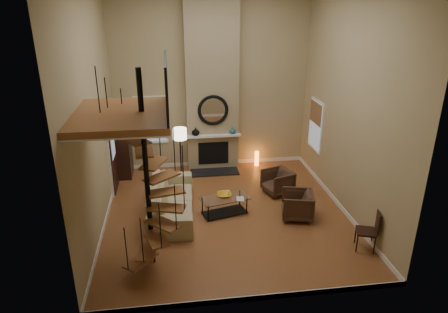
{
  "coord_description": "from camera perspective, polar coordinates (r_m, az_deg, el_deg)",
  "views": [
    {
      "loc": [
        -1.29,
        -8.94,
        5.15
      ],
      "look_at": [
        0.0,
        0.4,
        1.4
      ],
      "focal_mm": 32.24,
      "sensor_mm": 36.0,
      "label": 1
    }
  ],
  "objects": [
    {
      "name": "side_chair",
      "position": [
        9.31,
        20.1,
        -9.56
      ],
      "size": [
        0.53,
        0.51,
        0.92
      ],
      "color": "black",
      "rests_on": "ground"
    },
    {
      "name": "armchair_near",
      "position": [
        11.36,
        7.9,
        -3.5
      ],
      "size": [
        0.93,
        0.91,
        0.67
      ],
      "primitive_type": "imported",
      "rotation": [
        0.0,
        0.0,
        -1.25
      ],
      "color": "#452E1F",
      "rests_on": "ground"
    },
    {
      "name": "bowl",
      "position": [
        10.19,
        0.04,
        -5.48
      ],
      "size": [
        0.39,
        0.39,
        0.1
      ],
      "primitive_type": "imported",
      "color": "gold",
      "rests_on": "coffee_table"
    },
    {
      "name": "spiral_stair",
      "position": [
        7.92,
        -10.7,
        -3.88
      ],
      "size": [
        1.47,
        1.47,
        4.06
      ],
      "color": "black",
      "rests_on": "ground"
    },
    {
      "name": "vase_right",
      "position": [
        12.52,
        1.21,
        3.7
      ],
      "size": [
        0.2,
        0.2,
        0.21
      ],
      "primitive_type": "imported",
      "color": "#1B5860",
      "rests_on": "mantel"
    },
    {
      "name": "left_wall",
      "position": [
        9.41,
        -18.15,
        5.83
      ],
      "size": [
        0.02,
        6.5,
        5.5
      ],
      "primitive_type": "cube",
      "color": "tan",
      "rests_on": "ground"
    },
    {
      "name": "mantel",
      "position": [
        12.45,
        -1.5,
        2.94
      ],
      "size": [
        1.7,
        0.18,
        0.06
      ],
      "primitive_type": "cube",
      "color": "white",
      "rests_on": "chimney_breast"
    },
    {
      "name": "back_wall",
      "position": [
        12.49,
        -1.82,
        10.6
      ],
      "size": [
        6.0,
        0.02,
        5.5
      ],
      "primitive_type": "cube",
      "color": "tan",
      "rests_on": "ground"
    },
    {
      "name": "hearth",
      "position": [
        12.67,
        -1.34,
        -2.21
      ],
      "size": [
        1.5,
        0.6,
        0.04
      ],
      "primitive_type": "cube",
      "color": "black",
      "rests_on": "ground"
    },
    {
      "name": "baseboard_front",
      "position": [
        7.75,
        3.9,
        -19.43
      ],
      "size": [
        6.0,
        0.02,
        0.12
      ],
      "primitive_type": "cube",
      "color": "white",
      "rests_on": "ground"
    },
    {
      "name": "window_right",
      "position": [
        12.26,
        12.89,
        4.43
      ],
      "size": [
        0.06,
        1.02,
        1.52
      ],
      "color": "white",
      "rests_on": "right_wall"
    },
    {
      "name": "entry_door",
      "position": [
        11.62,
        -15.57,
        0.18
      ],
      "size": [
        0.1,
        1.05,
        2.16
      ],
      "color": "white",
      "rests_on": "ground"
    },
    {
      "name": "armchair_far",
      "position": [
        10.2,
        10.76,
        -6.78
      ],
      "size": [
        0.92,
        0.9,
        0.7
      ],
      "primitive_type": "imported",
      "rotation": [
        0.0,
        0.0,
        -1.81
      ],
      "color": "#452E1F",
      "rests_on": "ground"
    },
    {
      "name": "book",
      "position": [
        10.08,
        2.18,
        -6.05
      ],
      "size": [
        0.22,
        0.27,
        0.02
      ],
      "primitive_type": "imported",
      "rotation": [
        0.0,
        0.0,
        -0.13
      ],
      "color": "gray",
      "rests_on": "coffee_table"
    },
    {
      "name": "window_back",
      "position": [
        12.68,
        -10.35,
        5.17
      ],
      "size": [
        1.02,
        0.06,
        1.52
      ],
      "color": "white",
      "rests_on": "back_wall"
    },
    {
      "name": "accent_lamp",
      "position": [
        13.14,
        4.65,
        -0.28
      ],
      "size": [
        0.13,
        0.13,
        0.48
      ],
      "primitive_type": "cylinder",
      "color": "orange",
      "rests_on": "ground"
    },
    {
      "name": "hutch",
      "position": [
        12.55,
        -14.08,
        1.45
      ],
      "size": [
        0.41,
        0.88,
        1.96
      ],
      "primitive_type": "cube",
      "color": "black",
      "rests_on": "ground"
    },
    {
      "name": "chimney_breast",
      "position": [
        12.3,
        -1.72,
        10.43
      ],
      "size": [
        1.6,
        0.38,
        5.5
      ],
      "primitive_type": "cube",
      "color": "#968562",
      "rests_on": "ground"
    },
    {
      "name": "firebox",
      "position": [
        12.73,
        -1.51,
        0.5
      ],
      "size": [
        0.95,
        0.02,
        0.72
      ],
      "primitive_type": "cube",
      "color": "black",
      "rests_on": "chimney_breast"
    },
    {
      "name": "baseboard_left",
      "position": [
        10.43,
        -16.38,
        -8.51
      ],
      "size": [
        0.02,
        6.5,
        0.12
      ],
      "primitive_type": "cube",
      "color": "white",
      "rests_on": "ground"
    },
    {
      "name": "coffee_table",
      "position": [
        10.24,
        0.08,
        -6.67
      ],
      "size": [
        1.33,
        0.89,
        0.45
      ],
      "color": "silver",
      "rests_on": "ground"
    },
    {
      "name": "vase_left",
      "position": [
        12.39,
        -4.06,
        3.55
      ],
      "size": [
        0.24,
        0.24,
        0.25
      ],
      "primitive_type": "imported",
      "color": "black",
      "rests_on": "mantel"
    },
    {
      "name": "right_wall",
      "position": [
        10.2,
        17.4,
        7.09
      ],
      "size": [
        0.02,
        6.5,
        5.5
      ],
      "primitive_type": "cube",
      "color": "tan",
      "rests_on": "ground"
    },
    {
      "name": "baseboard_right",
      "position": [
        11.14,
        15.81,
        -6.4
      ],
      "size": [
        0.02,
        6.5,
        0.12
      ],
      "primitive_type": "cube",
      "color": "white",
      "rests_on": "ground"
    },
    {
      "name": "baseboard_back",
      "position": [
        13.26,
        -1.68,
        -0.89
      ],
      "size": [
        6.0,
        0.02,
        0.12
      ],
      "primitive_type": "cube",
      "color": "white",
      "rests_on": "ground"
    },
    {
      "name": "front_wall",
      "position": [
        6.31,
        4.53,
        -0.73
      ],
      "size": [
        6.0,
        0.02,
        5.5
      ],
      "primitive_type": "cube",
      "color": "tan",
      "rests_on": "ground"
    },
    {
      "name": "loft",
      "position": [
        7.43,
        -13.5,
        6.16
      ],
      "size": [
        1.7,
        2.2,
        1.09
      ],
      "color": "#965C31",
      "rests_on": "left_wall"
    },
    {
      "name": "ground",
      "position": [
        10.4,
        0.3,
        -8.03
      ],
      "size": [
        6.0,
        6.5,
        0.01
      ],
      "primitive_type": "cube",
      "color": "#A56435",
      "rests_on": "ground"
    },
    {
      "name": "mirror_disc",
      "position": [
        12.28,
        -1.57,
        6.58
      ],
      "size": [
        0.8,
        0.01,
        0.8
      ],
      "primitive_type": "cylinder",
      "rotation": [
        1.57,
        0.0,
        0.0
      ],
      "color": "white",
      "rests_on": "chimney_breast"
    },
    {
      "name": "sofa",
      "position": [
        10.31,
        -7.55,
        -5.97
      ],
      "size": [
        1.2,
        2.77,
        0.79
      ],
      "primitive_type": "imported",
      "rotation": [
        0.0,
        0.0,
        1.52
      ],
      "color": "tan",
      "rests_on": "ground"
    },
    {
      "name": "mirror_frame",
      "position": [
        12.27,
        -1.57,
        6.57
      ],
      "size": [
        0.94,
        0.1,
        0.94
      ],
      "primitive_type": "torus",
      "rotation": [
        1.57,
        0.0,
        0.0
      ],
      "color": "black",
      "rests_on": "chimney_breast"
    },
    {
      "name": "floor_lamp",
      "position": [
        11.49,
        -6.27,
        2.58
      ],
      "size": [
        0.39,
        0.39,
        1.71
      ],
      "color": "black",
      "rests_on": "ground"
    }
  ]
}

